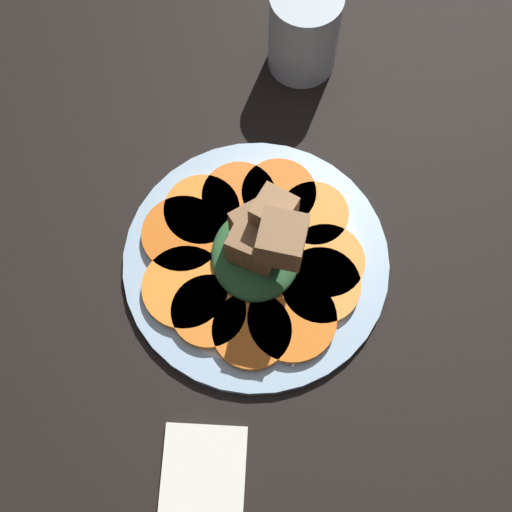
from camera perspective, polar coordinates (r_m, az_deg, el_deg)
table_slab at (r=70.86cm, az=0.00°, el=-0.88°), size 120.00×120.00×2.00cm
plate at (r=69.43cm, az=0.00°, el=-0.46°), size 25.88×25.88×1.05cm
carrot_slice_0 at (r=67.80cm, az=5.20°, el=-2.40°), size 7.59×7.59×0.91cm
carrot_slice_1 at (r=68.67cm, az=5.60°, el=-0.41°), size 7.49×7.49×0.91cm
carrot_slice_2 at (r=70.42cm, az=4.66°, el=3.34°), size 6.79×6.79×0.91cm
carrot_slice_3 at (r=71.17cm, az=1.84°, el=5.01°), size 7.44×7.44×0.91cm
carrot_slice_4 at (r=71.01cm, az=-1.37°, el=4.77°), size 7.38×7.38×0.91cm
carrot_slice_5 at (r=70.56cm, az=-4.35°, el=3.65°), size 7.49×7.49×0.91cm
carrot_slice_6 at (r=69.71cm, az=-5.89°, el=1.73°), size 7.95×7.95×0.91cm
carrot_slice_7 at (r=67.79cm, az=-5.67°, el=-2.54°), size 8.22×8.22×0.91cm
carrot_slice_8 at (r=66.92cm, az=-3.80°, el=-4.46°), size 7.06×7.06×0.91cm
carrot_slice_9 at (r=66.28cm, az=0.03°, el=-6.01°), size 7.42×7.42×0.91cm
carrot_slice_10 at (r=66.66cm, az=2.90°, el=-5.06°), size 8.37×8.37×0.91cm
center_pile at (r=65.30cm, az=0.46°, el=1.00°), size 9.46×8.80×10.56cm
fork at (r=68.19cm, az=4.66°, el=-1.97°), size 17.75×7.27×0.40cm
water_glass at (r=77.26cm, az=3.85°, el=17.54°), size 7.37×7.37×10.18cm
napkin at (r=65.51cm, az=-4.36°, el=-18.64°), size 12.23×7.34×0.80cm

